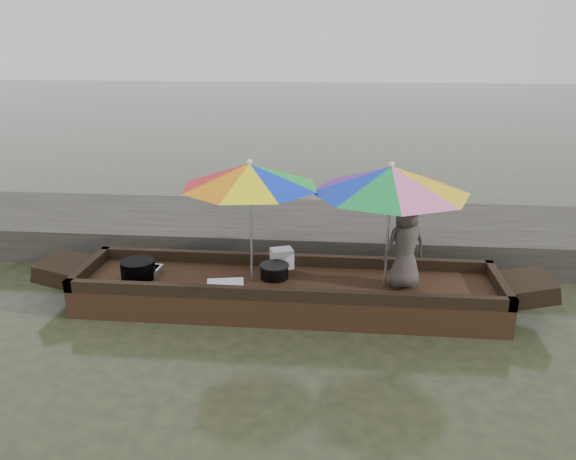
# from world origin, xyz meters

# --- Properties ---
(water) EXTENTS (80.00, 80.00, 0.00)m
(water) POSITION_xyz_m (0.00, 0.00, 0.00)
(water) COLOR #262C1E
(water) RESTS_ON ground
(dock) EXTENTS (22.00, 2.20, 0.50)m
(dock) POSITION_xyz_m (0.00, 2.20, 0.25)
(dock) COLOR #2D2B26
(dock) RESTS_ON ground
(boat_hull) EXTENTS (5.28, 1.20, 0.35)m
(boat_hull) POSITION_xyz_m (0.00, 0.00, 0.17)
(boat_hull) COLOR #392116
(boat_hull) RESTS_ON water
(cooking_pot) EXTENTS (0.43, 0.43, 0.23)m
(cooking_pot) POSITION_xyz_m (-1.90, -0.07, 0.46)
(cooking_pot) COLOR black
(cooking_pot) RESTS_ON boat_hull
(tray_crayfish) EXTENTS (0.46, 0.34, 0.09)m
(tray_crayfish) POSITION_xyz_m (-1.89, 0.06, 0.39)
(tray_crayfish) COLOR silver
(tray_crayfish) RESTS_ON boat_hull
(tray_scallop) EXTENTS (0.50, 0.39, 0.06)m
(tray_scallop) POSITION_xyz_m (-0.74, -0.26, 0.38)
(tray_scallop) COLOR silver
(tray_scallop) RESTS_ON boat_hull
(charcoal_grill) EXTENTS (0.35, 0.35, 0.17)m
(charcoal_grill) POSITION_xyz_m (-0.17, 0.09, 0.43)
(charcoal_grill) COLOR black
(charcoal_grill) RESTS_ON boat_hull
(supply_bag) EXTENTS (0.34, 0.31, 0.26)m
(supply_bag) POSITION_xyz_m (-0.12, 0.45, 0.48)
(supply_bag) COLOR silver
(supply_bag) RESTS_ON boat_hull
(vendor) EXTENTS (0.61, 0.50, 1.07)m
(vendor) POSITION_xyz_m (1.43, -0.01, 0.89)
(vendor) COLOR #453D38
(vendor) RESTS_ON boat_hull
(umbrella_bow) EXTENTS (2.04, 2.04, 1.55)m
(umbrella_bow) POSITION_xyz_m (-0.45, 0.00, 1.12)
(umbrella_bow) COLOR green
(umbrella_bow) RESTS_ON boat_hull
(umbrella_stern) EXTENTS (1.97, 1.97, 1.55)m
(umbrella_stern) POSITION_xyz_m (1.21, 0.00, 1.12)
(umbrella_stern) COLOR orange
(umbrella_stern) RESTS_ON boat_hull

